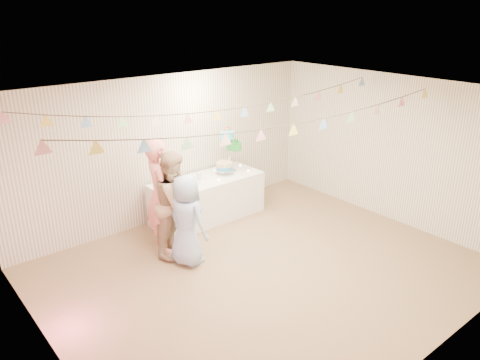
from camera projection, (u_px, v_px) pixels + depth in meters
floor at (264, 270)px, 6.93m from camera, size 6.00×6.00×0.00m
ceiling at (268, 95)px, 6.01m from camera, size 6.00×6.00×0.00m
back_wall at (170, 148)px, 8.27m from camera, size 6.00×6.00×0.00m
front_wall at (435, 260)px, 4.66m from camera, size 6.00×6.00×0.00m
left_wall at (45, 259)px, 4.68m from camera, size 5.00×5.00×0.00m
right_wall at (391, 149)px, 8.25m from camera, size 5.00×5.00×0.00m
table at (207, 198)px, 8.50m from camera, size 2.05×0.82×0.77m
cake_stand at (229, 152)px, 8.60m from camera, size 0.72×0.42×0.80m
cake_bottom at (225, 170)px, 8.57m from camera, size 0.31×0.31×0.15m
cake_middle at (234, 151)px, 8.78m from camera, size 0.27×0.27×0.22m
cake_top_tier at (227, 141)px, 8.46m from camera, size 0.25×0.25×0.19m
platter at (183, 187)px, 8.01m from camera, size 0.36×0.36×0.02m
posy at (200, 176)px, 8.31m from camera, size 0.12×0.12×0.14m
person_adult_a at (160, 195)px, 7.23m from camera, size 0.63×0.78×1.85m
person_adult_b at (175, 203)px, 7.16m from camera, size 1.02×0.98×1.67m
person_child at (187, 220)px, 6.90m from camera, size 0.57×0.76×1.41m
bunting_back at (217, 101)px, 6.89m from camera, size 5.60×1.10×0.40m
bunting_front at (278, 119)px, 5.96m from camera, size 5.60×0.90×0.36m
tealight_0 at (173, 191)px, 7.78m from camera, size 0.04×0.04×0.03m
tealight_1 at (185, 179)px, 8.28m from camera, size 0.04×0.04×0.03m
tealight_2 at (219, 180)px, 8.26m from camera, size 0.04×0.04×0.03m
tealight_3 at (215, 170)px, 8.73m from camera, size 0.04×0.04×0.03m
tealight_4 at (248, 171)px, 8.72m from camera, size 0.04×0.04×0.03m
tealight_5 at (240, 165)px, 9.01m from camera, size 0.04×0.04×0.03m
tealight_6 at (161, 188)px, 7.90m from camera, size 0.04×0.04×0.03m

